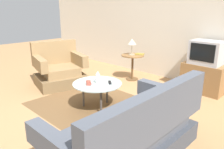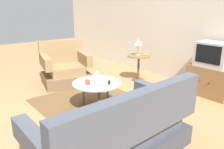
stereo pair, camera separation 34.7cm
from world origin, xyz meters
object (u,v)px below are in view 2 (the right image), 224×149
couch (117,136)px  television (213,54)px  armchair (65,69)px  tv_remote_silver (97,78)px  coffee_table (97,85)px  side_table (139,62)px  table_lamp (138,43)px  vase (97,77)px  tv_remote_dark (109,82)px  tv_stand (210,81)px  mug (87,82)px  book (146,55)px

couch → television: television is taller
armchair → tv_remote_silver: (1.31, -0.08, 0.13)m
coffee_table → side_table: bearing=109.2°
couch → table_lamp: size_ratio=4.98×
tv_remote_silver → armchair: bearing=-95.3°
vase → tv_remote_dark: size_ratio=1.43×
armchair → couch: armchair is taller
tv_stand → vase: bearing=-114.6°
couch → tv_stand: (-0.29, 2.64, -0.01)m
mug → vase: bearing=70.3°
armchair → coffee_table: size_ratio=1.43×
tv_remote_silver → book: 1.65m
book → coffee_table: bearing=-95.3°
side_table → tv_remote_silver: bearing=-74.5°
armchair → table_lamp: size_ratio=3.16×
television → table_lamp: television is taller
vase → side_table: bearing=110.1°
mug → table_lamp: bearing=107.3°
table_lamp → tv_remote_silver: bearing=-73.8°
television → mug: size_ratio=4.91×
book → mug: bearing=-97.2°
tv_stand → book: bearing=-169.4°
couch → table_lamp: (-1.80, 2.21, 0.58)m
couch → coffee_table: couch is taller
tv_stand → tv_remote_dark: size_ratio=5.36×
tv_stand → television: television is taller
book → couch: bearing=-74.6°
armchair → tv_remote_dark: (1.61, -0.06, 0.13)m
book → table_lamp: bearing=-142.3°
coffee_table → tv_remote_silver: bearing=139.8°
coffee_table → vase: 0.14m
tv_remote_silver → book: size_ratio=0.68×
armchair → television: television is taller
couch → mug: bearing=69.1°
television → vase: size_ratio=2.74×
mug → tv_remote_silver: bearing=112.9°
couch → book: 2.94m
tv_stand → coffee_table: bearing=-115.5°
table_lamp → mug: (0.54, -1.73, -0.39)m
tv_remote_dark → vase: bearing=-87.1°
armchair → tv_remote_dark: 1.61m
television → coffee_table: bearing=-115.7°
armchair → tv_remote_silver: bearing=101.2°
armchair → tv_stand: (2.41, 1.79, -0.03)m
tv_stand → book: book is taller
tv_remote_dark → tv_stand: bearing=106.1°
vase → tv_remote_dark: vase is taller
tv_stand → table_lamp: 1.68m
television → book: size_ratio=2.55×
television → mug: (-0.98, -2.15, -0.32)m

